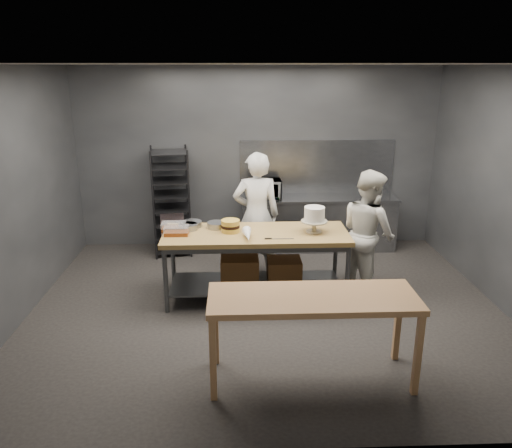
{
  "coord_description": "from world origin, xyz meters",
  "views": [
    {
      "loc": [
        -0.37,
        -5.8,
        2.99
      ],
      "look_at": [
        -0.12,
        0.28,
        1.05
      ],
      "focal_mm": 35.0,
      "sensor_mm": 36.0,
      "label": 1
    }
  ],
  "objects": [
    {
      "name": "frosted_cake_stand",
      "position": [
        0.63,
        0.3,
        1.14
      ],
      "size": [
        0.34,
        0.34,
        0.34
      ],
      "color": "#B8AE93",
      "rests_on": "work_table"
    },
    {
      "name": "cake_pans",
      "position": [
        -0.87,
        0.55,
        0.96
      ],
      "size": [
        0.63,
        0.38,
        0.07
      ],
      "color": "gray",
      "rests_on": "work_table"
    },
    {
      "name": "work_table",
      "position": [
        -0.1,
        0.34,
        0.57
      ],
      "size": [
        2.4,
        0.9,
        0.92
      ],
      "color": "olive",
      "rests_on": "ground"
    },
    {
      "name": "back_wall",
      "position": [
        0.0,
        2.5,
        1.5
      ],
      "size": [
        6.0,
        0.04,
        3.0
      ],
      "primitive_type": "cube",
      "color": "#4C4F54",
      "rests_on": "ground"
    },
    {
      "name": "chef_behind",
      "position": [
        -0.08,
        1.07,
        0.92
      ],
      "size": [
        0.7,
        0.48,
        1.85
      ],
      "primitive_type": "imported",
      "rotation": [
        0.0,
        0.0,
        3.2
      ],
      "color": "white",
      "rests_on": "ground"
    },
    {
      "name": "back_counter",
      "position": [
        1.0,
        2.18,
        0.45
      ],
      "size": [
        2.6,
        0.6,
        0.9
      ],
      "color": "slate",
      "rests_on": "ground"
    },
    {
      "name": "piping_bag",
      "position": [
        -0.23,
        0.04,
        0.98
      ],
      "size": [
        0.14,
        0.39,
        0.12
      ],
      "primitive_type": "cone",
      "rotation": [
        1.57,
        0.0,
        0.05
      ],
      "color": "white",
      "rests_on": "work_table"
    },
    {
      "name": "chef_right",
      "position": [
        1.39,
        0.46,
        0.85
      ],
      "size": [
        0.9,
        1.0,
        1.7
      ],
      "primitive_type": "imported",
      "rotation": [
        0.0,
        0.0,
        1.93
      ],
      "color": "silver",
      "rests_on": "ground"
    },
    {
      "name": "near_counter",
      "position": [
        0.35,
        -1.52,
        0.81
      ],
      "size": [
        2.0,
        0.7,
        0.9
      ],
      "color": "#A17142",
      "rests_on": "ground"
    },
    {
      "name": "microwave",
      "position": [
        0.1,
        2.18,
        1.05
      ],
      "size": [
        0.54,
        0.37,
        0.3
      ],
      "primitive_type": "imported",
      "color": "black",
      "rests_on": "back_counter"
    },
    {
      "name": "pastry_clamshells",
      "position": [
        -1.16,
        0.36,
        0.98
      ],
      "size": [
        0.36,
        0.37,
        0.11
      ],
      "color": "#A04E20",
      "rests_on": "work_table"
    },
    {
      "name": "splashback_panel",
      "position": [
        1.0,
        2.48,
        1.35
      ],
      "size": [
        2.6,
        0.02,
        0.9
      ],
      "primitive_type": "cube",
      "color": "slate",
      "rests_on": "back_counter"
    },
    {
      "name": "layer_cake",
      "position": [
        -0.45,
        0.36,
        1.0
      ],
      "size": [
        0.24,
        0.24,
        0.16
      ],
      "color": "gold",
      "rests_on": "work_table"
    },
    {
      "name": "offset_spatula",
      "position": [
        0.11,
        0.05,
        0.93
      ],
      "size": [
        0.36,
        0.02,
        0.02
      ],
      "color": "slate",
      "rests_on": "work_table"
    },
    {
      "name": "speed_rack",
      "position": [
        -1.43,
        2.1,
        0.86
      ],
      "size": [
        0.69,
        0.73,
        1.75
      ],
      "color": "black",
      "rests_on": "ground"
    },
    {
      "name": "ground",
      "position": [
        0.0,
        0.0,
        0.0
      ],
      "size": [
        6.0,
        6.0,
        0.0
      ],
      "primitive_type": "plane",
      "color": "black",
      "rests_on": "ground"
    }
  ]
}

